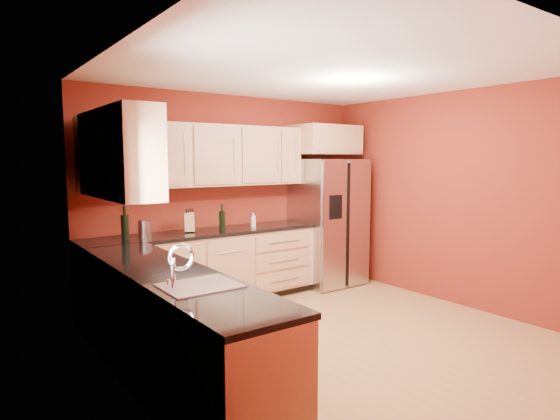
{
  "coord_description": "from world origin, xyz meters",
  "views": [
    {
      "loc": [
        -3.06,
        -3.33,
        1.78
      ],
      "look_at": [
        -0.01,
        0.9,
        1.21
      ],
      "focal_mm": 30.0,
      "sensor_mm": 36.0,
      "label": 1
    }
  ],
  "objects_px": {
    "refrigerator": "(327,222)",
    "wine_bottle_a": "(222,217)",
    "canister_left": "(144,229)",
    "soap_dispenser": "(253,220)",
    "knife_block": "(189,222)"
  },
  "relations": [
    {
      "from": "refrigerator",
      "to": "wine_bottle_a",
      "type": "xyz_separation_m",
      "value": [
        -1.71,
        -0.01,
        0.19
      ]
    },
    {
      "from": "canister_left",
      "to": "soap_dispenser",
      "type": "distance_m",
      "value": 1.39
    },
    {
      "from": "canister_left",
      "to": "knife_block",
      "type": "relative_size",
      "value": 0.81
    },
    {
      "from": "soap_dispenser",
      "to": "wine_bottle_a",
      "type": "bearing_deg",
      "value": -177.02
    },
    {
      "from": "canister_left",
      "to": "refrigerator",
      "type": "bearing_deg",
      "value": -1.99
    },
    {
      "from": "refrigerator",
      "to": "wine_bottle_a",
      "type": "distance_m",
      "value": 1.72
    },
    {
      "from": "canister_left",
      "to": "knife_block",
      "type": "distance_m",
      "value": 0.56
    },
    {
      "from": "wine_bottle_a",
      "to": "knife_block",
      "type": "distance_m",
      "value": 0.39
    },
    {
      "from": "canister_left",
      "to": "knife_block",
      "type": "xyz_separation_m",
      "value": [
        0.56,
        0.03,
        0.02
      ]
    },
    {
      "from": "soap_dispenser",
      "to": "knife_block",
      "type": "bearing_deg",
      "value": 172.33
    },
    {
      "from": "canister_left",
      "to": "soap_dispenser",
      "type": "height_order",
      "value": "canister_left"
    },
    {
      "from": "refrigerator",
      "to": "canister_left",
      "type": "relative_size",
      "value": 9.61
    },
    {
      "from": "knife_block",
      "to": "soap_dispenser",
      "type": "relative_size",
      "value": 1.24
    },
    {
      "from": "canister_left",
      "to": "wine_bottle_a",
      "type": "distance_m",
      "value": 0.94
    },
    {
      "from": "knife_block",
      "to": "soap_dispenser",
      "type": "distance_m",
      "value": 0.84
    }
  ]
}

